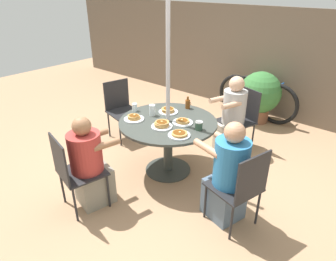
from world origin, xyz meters
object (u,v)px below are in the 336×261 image
(diner_west, at_px, (232,118))
(pancake_plate_b, at_px, (183,122))
(pancake_plate_a, at_px, (162,125))
(patio_chair_south, at_px, (241,185))
(diner_east, at_px, (90,166))
(patio_table, at_px, (168,131))
(patio_chair_north, at_px, (121,106))
(syrup_bottle, at_px, (188,104))
(diner_south, at_px, (228,176))
(pancake_plate_d, at_px, (134,118))
(patio_chair_east, at_px, (73,169))
(coffee_cup, at_px, (199,126))
(patio_chair_west, at_px, (241,116))
(pancake_plate_e, at_px, (179,134))
(drinking_glass_b, at_px, (152,110))
(potted_shrub, at_px, (260,94))
(drinking_glass_a, at_px, (135,107))
(bicycle, at_px, (256,98))
(pancake_plate_c, at_px, (168,111))

(diner_west, xyz_separation_m, pancake_plate_b, (-0.17, -0.93, 0.22))
(pancake_plate_a, bearing_deg, patio_chair_south, -7.13)
(diner_east, bearing_deg, patio_chair_south, 39.14)
(patio_table, relative_size, patio_chair_north, 1.36)
(pancake_plate_b, relative_size, syrup_bottle, 1.51)
(diner_west, bearing_deg, diner_south, 136.86)
(patio_table, distance_m, syrup_bottle, 0.52)
(diner_east, distance_m, pancake_plate_d, 0.82)
(patio_chair_east, xyz_separation_m, coffee_cup, (0.69, 1.24, 0.26))
(diner_east, bearing_deg, diner_south, 43.80)
(patio_chair_south, xyz_separation_m, patio_chair_west, (-0.78, 1.48, 0.00))
(patio_chair_north, xyz_separation_m, pancake_plate_e, (1.54, -0.50, 0.23))
(pancake_plate_e, distance_m, drinking_glass_b, 0.65)
(diner_west, relative_size, potted_shrub, 1.25)
(pancake_plate_a, bearing_deg, syrup_bottle, 99.80)
(coffee_cup, xyz_separation_m, drinking_glass_a, (-0.96, -0.09, 0.00))
(bicycle, bearing_deg, pancake_plate_e, -83.53)
(pancake_plate_c, bearing_deg, coffee_cup, -14.59)
(drinking_glass_b, bearing_deg, pancake_plate_c, 64.20)
(patio_chair_west, bearing_deg, bicycle, -56.67)
(pancake_plate_c, bearing_deg, pancake_plate_d, -111.88)
(pancake_plate_c, relative_size, drinking_glass_b, 1.78)
(diner_south, height_order, pancake_plate_e, diner_south)
(patio_chair_north, height_order, patio_chair_south, same)
(pancake_plate_b, bearing_deg, patio_chair_north, 171.01)
(pancake_plate_e, distance_m, coffee_cup, 0.28)
(pancake_plate_d, distance_m, potted_shrub, 2.52)
(pancake_plate_c, distance_m, drinking_glass_b, 0.23)
(patio_chair_east, relative_size, diner_west, 0.80)
(diner_south, xyz_separation_m, coffee_cup, (-0.59, 0.32, 0.26))
(patio_table, distance_m, pancake_plate_b, 0.24)
(syrup_bottle, distance_m, drinking_glass_a, 0.70)
(pancake_plate_b, relative_size, pancake_plate_d, 1.00)
(pancake_plate_d, xyz_separation_m, pancake_plate_e, (0.69, 0.02, -0.00))
(pancake_plate_a, distance_m, pancake_plate_e, 0.30)
(coffee_cup, relative_size, potted_shrub, 0.11)
(diner_east, bearing_deg, drinking_glass_b, 104.42)
(bicycle, bearing_deg, diner_west, -78.85)
(patio_chair_north, distance_m, potted_shrub, 2.37)
(pancake_plate_a, height_order, bicycle, pancake_plate_a)
(patio_table, distance_m, patio_chair_east, 1.22)
(patio_chair_north, bearing_deg, diner_east, 49.68)
(drinking_glass_a, bearing_deg, pancake_plate_a, -13.19)
(patio_chair_east, distance_m, pancake_plate_b, 1.35)
(patio_chair_west, height_order, pancake_plate_a, patio_chair_west)
(pancake_plate_a, distance_m, potted_shrub, 2.40)
(pancake_plate_e, relative_size, drinking_glass_b, 1.78)
(syrup_bottle, relative_size, bicycle, 0.11)
(diner_south, height_order, drinking_glass_b, diner_south)
(patio_table, relative_size, diner_east, 1.14)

